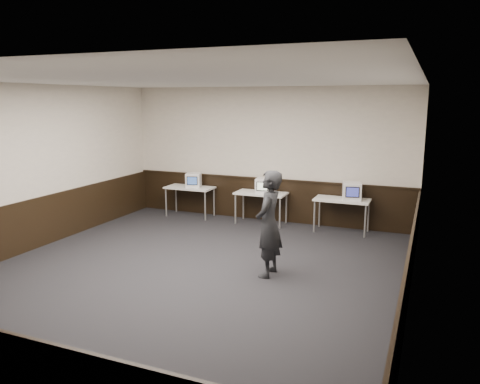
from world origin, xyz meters
name	(u,v)px	position (x,y,z in m)	size (l,w,h in m)	color
floor	(188,275)	(0.00, 0.00, 0.00)	(8.00, 8.00, 0.00)	black
ceiling	(183,80)	(0.00, 0.00, 3.20)	(8.00, 8.00, 0.00)	white
back_wall	(267,155)	(0.00, 4.00, 1.60)	(7.00, 7.00, 0.00)	silver
left_wall	(24,169)	(-3.50, 0.00, 1.60)	(8.00, 8.00, 0.00)	silver
right_wall	(416,198)	(3.50, 0.00, 1.60)	(8.00, 8.00, 0.00)	silver
wainscot_back	(266,200)	(0.00, 3.98, 0.50)	(6.98, 0.04, 1.00)	black
wainscot_left	(30,225)	(-3.48, 0.00, 0.50)	(0.04, 7.98, 1.00)	black
wainscot_right	(408,276)	(3.48, 0.00, 0.50)	(0.04, 7.98, 1.00)	black
wainscot_rail	(266,179)	(0.00, 3.96, 1.02)	(6.98, 0.06, 0.04)	black
desk_left	(190,190)	(-1.90, 3.60, 0.68)	(1.20, 0.60, 0.75)	silver
desk_center	(261,195)	(0.00, 3.60, 0.68)	(1.20, 0.60, 0.75)	silver
desk_right	(342,202)	(1.90, 3.60, 0.68)	(1.20, 0.60, 0.75)	silver
emac_left	(194,180)	(-1.78, 3.59, 0.93)	(0.45, 0.46, 0.35)	white
emac_center	(264,186)	(0.08, 3.55, 0.93)	(0.41, 0.42, 0.35)	white
emac_right	(352,191)	(2.11, 3.56, 0.94)	(0.47, 0.49, 0.39)	white
person	(269,224)	(1.25, 0.51, 0.89)	(0.65, 0.43, 1.78)	black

